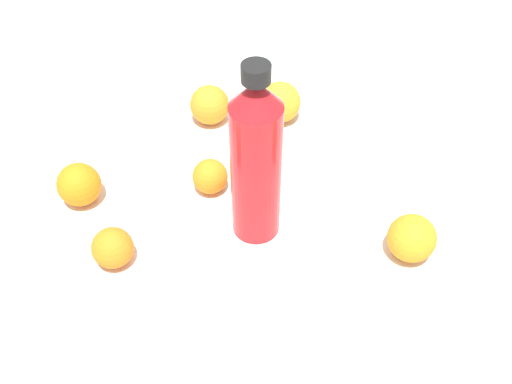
{
  "coord_description": "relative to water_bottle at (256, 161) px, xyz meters",
  "views": [
    {
      "loc": [
        0.44,
        0.45,
        0.72
      ],
      "look_at": [
        -0.01,
        0.03,
        0.08
      ],
      "focal_mm": 41.06,
      "sensor_mm": 36.0,
      "label": 1
    }
  ],
  "objects": [
    {
      "name": "orange_3",
      "position": [
        -0.12,
        0.21,
        -0.11
      ],
      "size": [
        0.07,
        0.07,
        0.07
      ],
      "primitive_type": "sphere",
      "color": "orange",
      "rests_on": "ground_plane"
    },
    {
      "name": "orange_5",
      "position": [
        0.2,
        -0.11,
        -0.11
      ],
      "size": [
        0.06,
        0.06,
        0.06
      ],
      "primitive_type": "sphere",
      "color": "orange",
      "rests_on": "ground_plane"
    },
    {
      "name": "orange_1",
      "position": [
        -0.01,
        -0.11,
        -0.11
      ],
      "size": [
        0.06,
        0.06,
        0.06
      ],
      "primitive_type": "sphere",
      "color": "orange",
      "rests_on": "ground_plane"
    },
    {
      "name": "orange_4",
      "position": [
        -0.23,
        -0.16,
        -0.11
      ],
      "size": [
        0.08,
        0.08,
        0.08
      ],
      "primitive_type": "sphere",
      "color": "orange",
      "rests_on": "ground_plane"
    },
    {
      "name": "orange_2",
      "position": [
        0.16,
        -0.25,
        -0.11
      ],
      "size": [
        0.07,
        0.07,
        0.07
      ],
      "primitive_type": "sphere",
      "color": "orange",
      "rests_on": "ground_plane"
    },
    {
      "name": "ground_plane",
      "position": [
        0.01,
        -0.03,
        -0.14
      ],
      "size": [
        2.4,
        2.4,
        0.0
      ],
      "primitive_type": "plane",
      "color": "silver"
    },
    {
      "name": "orange_0",
      "position": [
        -0.14,
        -0.25,
        -0.11
      ],
      "size": [
        0.07,
        0.07,
        0.07
      ],
      "primitive_type": "sphere",
      "color": "orange",
      "rests_on": "ground_plane"
    },
    {
      "name": "water_bottle",
      "position": [
        0.0,
        0.0,
        0.0
      ],
      "size": [
        0.08,
        0.08,
        0.31
      ],
      "rotation": [
        0.0,
        0.0,
        2.27
      ],
      "color": "red",
      "rests_on": "ground_plane"
    }
  ]
}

